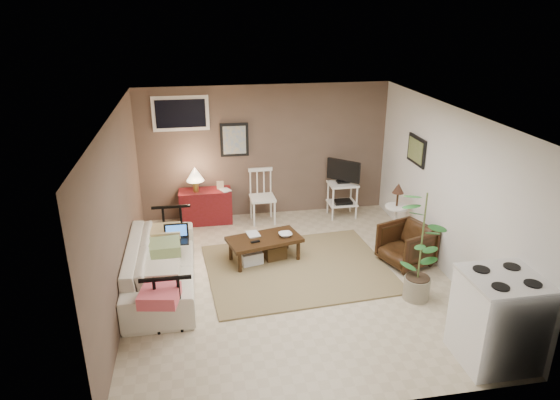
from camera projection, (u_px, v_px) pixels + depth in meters
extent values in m
plane|color=#C1B293|center=(291.00, 279.00, 7.15)|extent=(5.00, 5.00, 0.00)
cube|color=black|center=(234.00, 140.00, 8.81)|extent=(0.50, 0.03, 0.60)
cube|color=black|center=(417.00, 150.00, 7.91)|extent=(0.03, 0.60, 0.45)
cube|color=white|center=(181.00, 113.00, 8.48)|extent=(0.96, 0.03, 0.60)
cube|color=olive|center=(298.00, 268.00, 7.43)|extent=(2.79, 2.31, 0.03)
cube|color=#33220E|center=(264.00, 239.00, 7.55)|extent=(1.19, 0.81, 0.05)
cylinder|color=#33220E|center=(240.00, 263.00, 7.26)|extent=(0.06, 0.06, 0.34)
cylinder|color=#33220E|center=(298.00, 251.00, 7.61)|extent=(0.06, 0.06, 0.34)
cylinder|color=#33220E|center=(231.00, 251.00, 7.62)|extent=(0.06, 0.06, 0.34)
cylinder|color=#33220E|center=(287.00, 240.00, 7.97)|extent=(0.06, 0.06, 0.34)
cube|color=black|center=(255.00, 242.00, 7.39)|extent=(0.14, 0.08, 0.02)
cube|color=#49351A|center=(274.00, 251.00, 7.69)|extent=(0.37, 0.34, 0.24)
cube|color=silver|center=(251.00, 257.00, 7.55)|extent=(0.37, 0.34, 0.20)
imported|color=beige|center=(161.00, 258.00, 6.83)|extent=(0.66, 2.27, 0.89)
cube|color=black|center=(177.00, 242.00, 7.14)|extent=(0.35, 0.24, 0.02)
cube|color=black|center=(176.00, 230.00, 7.21)|extent=(0.35, 0.02, 0.22)
cube|color=blue|center=(176.00, 231.00, 7.20)|extent=(0.29, 0.00, 0.17)
cube|color=maroon|center=(206.00, 206.00, 8.94)|extent=(0.92, 0.41, 0.61)
cylinder|color=#AA9B41|center=(196.00, 186.00, 8.72)|extent=(0.10, 0.10, 0.20)
cone|color=#FFE6B7|center=(195.00, 174.00, 8.64)|extent=(0.31, 0.31, 0.25)
cube|color=tan|center=(220.00, 185.00, 8.86)|extent=(0.12, 0.02, 0.15)
cube|color=white|center=(262.00, 198.00, 8.91)|extent=(0.44, 0.44, 0.04)
cylinder|color=white|center=(254.00, 215.00, 8.79)|extent=(0.04, 0.04, 0.43)
cylinder|color=white|center=(275.00, 213.00, 8.86)|extent=(0.04, 0.04, 0.43)
cylinder|color=white|center=(251.00, 207.00, 9.13)|extent=(0.04, 0.04, 0.43)
cylinder|color=white|center=(271.00, 206.00, 9.20)|extent=(0.04, 0.04, 0.43)
cube|color=white|center=(260.00, 170.00, 8.92)|extent=(0.43, 0.05, 0.06)
cube|color=white|center=(343.00, 184.00, 9.08)|extent=(0.51, 0.42, 0.04)
cube|color=white|center=(342.00, 203.00, 9.22)|extent=(0.51, 0.42, 0.03)
cylinder|color=white|center=(333.00, 204.00, 9.00)|extent=(0.03, 0.03, 0.65)
cylinder|color=white|center=(357.00, 202.00, 9.07)|extent=(0.03, 0.03, 0.65)
cylinder|color=white|center=(328.00, 197.00, 9.32)|extent=(0.03, 0.03, 0.65)
cylinder|color=white|center=(351.00, 196.00, 9.39)|extent=(0.03, 0.03, 0.65)
cube|color=black|center=(343.00, 182.00, 9.06)|extent=(0.23, 0.13, 0.03)
cube|color=black|center=(343.00, 170.00, 8.99)|extent=(0.50, 0.48, 0.39)
cube|color=#E9AE5A|center=(343.00, 170.00, 8.99)|extent=(0.41, 0.39, 0.31)
cube|color=black|center=(343.00, 203.00, 9.17)|extent=(0.32, 0.23, 0.09)
cylinder|color=white|center=(394.00, 239.00, 8.37)|extent=(0.26, 0.26, 0.03)
cylinder|color=white|center=(395.00, 223.00, 8.27)|extent=(0.05, 0.05, 0.56)
cylinder|color=white|center=(397.00, 207.00, 8.16)|extent=(0.37, 0.37, 0.03)
cylinder|color=#321A0D|center=(397.00, 199.00, 8.11)|extent=(0.03, 0.03, 0.24)
cone|color=#382117|center=(398.00, 188.00, 8.04)|extent=(0.19, 0.19, 0.17)
imported|color=#321A0D|center=(406.00, 243.00, 7.48)|extent=(0.80, 0.83, 0.68)
cylinder|color=gray|center=(416.00, 288.00, 6.65)|extent=(0.35, 0.35, 0.31)
cylinder|color=#4C602D|center=(422.00, 237.00, 6.37)|extent=(0.02, 0.02, 1.20)
cube|color=white|center=(498.00, 320.00, 5.38)|extent=(0.78, 0.73, 1.01)
cube|color=silver|center=(506.00, 278.00, 5.19)|extent=(0.81, 0.75, 0.03)
cylinder|color=black|center=(501.00, 287.00, 4.98)|extent=(0.18, 0.18, 0.01)
cylinder|color=black|center=(533.00, 284.00, 5.04)|extent=(0.18, 0.18, 0.01)
cylinder|color=black|center=(481.00, 269.00, 5.31)|extent=(0.18, 0.18, 0.01)
cylinder|color=black|center=(512.00, 267.00, 5.37)|extent=(0.18, 0.18, 0.01)
imported|color=#33220E|center=(285.00, 230.00, 7.56)|extent=(0.21, 0.07, 0.20)
imported|color=#33220E|center=(247.00, 228.00, 7.57)|extent=(0.18, 0.05, 0.25)
imported|color=#33220E|center=(221.00, 186.00, 8.73)|extent=(0.15, 0.08, 0.21)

